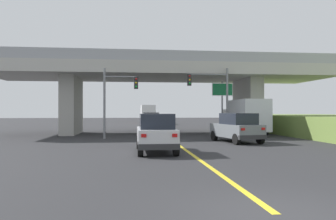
{
  "coord_description": "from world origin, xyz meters",
  "views": [
    {
      "loc": [
        -3.0,
        -6.52,
        2.14
      ],
      "look_at": [
        -0.3,
        17.57,
        2.25
      ],
      "focal_mm": 35.15,
      "sensor_mm": 36.0,
      "label": 1
    }
  ],
  "objects_px": {
    "suv_lead": "(156,133)",
    "highway_sign": "(222,95)",
    "suv_crossing": "(237,128)",
    "box_truck": "(246,117)",
    "sedan_oncoming": "(151,121)",
    "traffic_signal_nearside": "(214,92)",
    "traffic_signal_farside": "(116,94)",
    "semi_truck_distant": "(148,114)"
  },
  "relations": [
    {
      "from": "suv_crossing",
      "to": "box_truck",
      "type": "bearing_deg",
      "value": 54.39
    },
    {
      "from": "suv_lead",
      "to": "highway_sign",
      "type": "distance_m",
      "value": 13.65
    },
    {
      "from": "box_truck",
      "to": "traffic_signal_nearside",
      "type": "xyz_separation_m",
      "value": [
        -3.35,
        -1.61,
        2.11
      ]
    },
    {
      "from": "suv_crossing",
      "to": "traffic_signal_nearside",
      "type": "bearing_deg",
      "value": 82.71
    },
    {
      "from": "sedan_oncoming",
      "to": "traffic_signal_farside",
      "type": "relative_size",
      "value": 0.85
    },
    {
      "from": "semi_truck_distant",
      "to": "box_truck",
      "type": "bearing_deg",
      "value": -75.33
    },
    {
      "from": "suv_crossing",
      "to": "highway_sign",
      "type": "relative_size",
      "value": 0.98
    },
    {
      "from": "suv_crossing",
      "to": "traffic_signal_nearside",
      "type": "distance_m",
      "value": 5.72
    },
    {
      "from": "suv_crossing",
      "to": "semi_truck_distant",
      "type": "bearing_deg",
      "value": 86.14
    },
    {
      "from": "sedan_oncoming",
      "to": "highway_sign",
      "type": "xyz_separation_m",
      "value": [
        5.9,
        -9.16,
        2.61
      ]
    },
    {
      "from": "suv_lead",
      "to": "semi_truck_distant",
      "type": "relative_size",
      "value": 0.59
    },
    {
      "from": "suv_crossing",
      "to": "semi_truck_distant",
      "type": "relative_size",
      "value": 0.65
    },
    {
      "from": "suv_crossing",
      "to": "semi_truck_distant",
      "type": "distance_m",
      "value": 35.35
    },
    {
      "from": "sedan_oncoming",
      "to": "traffic_signal_farside",
      "type": "bearing_deg",
      "value": -106.33
    },
    {
      "from": "traffic_signal_farside",
      "to": "semi_truck_distant",
      "type": "xyz_separation_m",
      "value": [
        4.06,
        31.02,
        -1.82
      ]
    },
    {
      "from": "box_truck",
      "to": "traffic_signal_nearside",
      "type": "bearing_deg",
      "value": -154.29
    },
    {
      "from": "suv_lead",
      "to": "sedan_oncoming",
      "type": "xyz_separation_m",
      "value": [
        0.92,
        20.7,
        0.0
      ]
    },
    {
      "from": "suv_lead",
      "to": "suv_crossing",
      "type": "distance_m",
      "value": 7.79
    },
    {
      "from": "box_truck",
      "to": "traffic_signal_nearside",
      "type": "relative_size",
      "value": 1.17
    },
    {
      "from": "traffic_signal_farside",
      "to": "highway_sign",
      "type": "xyz_separation_m",
      "value": [
        9.31,
        2.5,
        0.11
      ]
    },
    {
      "from": "box_truck",
      "to": "sedan_oncoming",
      "type": "bearing_deg",
      "value": 131.63
    },
    {
      "from": "traffic_signal_nearside",
      "to": "sedan_oncoming",
      "type": "bearing_deg",
      "value": 113.83
    },
    {
      "from": "suv_lead",
      "to": "traffic_signal_nearside",
      "type": "bearing_deg",
      "value": 60.5
    },
    {
      "from": "suv_crossing",
      "to": "sedan_oncoming",
      "type": "height_order",
      "value": "same"
    },
    {
      "from": "semi_truck_distant",
      "to": "traffic_signal_farside",
      "type": "bearing_deg",
      "value": -97.45
    },
    {
      "from": "traffic_signal_farside",
      "to": "sedan_oncoming",
      "type": "bearing_deg",
      "value": 73.67
    },
    {
      "from": "traffic_signal_nearside",
      "to": "semi_truck_distant",
      "type": "bearing_deg",
      "value": 97.75
    },
    {
      "from": "traffic_signal_farside",
      "to": "traffic_signal_nearside",
      "type": "bearing_deg",
      "value": 6.69
    },
    {
      "from": "suv_lead",
      "to": "highway_sign",
      "type": "height_order",
      "value": "highway_sign"
    },
    {
      "from": "suv_crossing",
      "to": "traffic_signal_nearside",
      "type": "xyz_separation_m",
      "value": [
        -0.33,
        5.0,
        2.76
      ]
    },
    {
      "from": "suv_crossing",
      "to": "traffic_signal_farside",
      "type": "relative_size",
      "value": 0.86
    },
    {
      "from": "suv_crossing",
      "to": "box_truck",
      "type": "xyz_separation_m",
      "value": [
        3.02,
        6.62,
        0.64
      ]
    },
    {
      "from": "highway_sign",
      "to": "traffic_signal_nearside",
      "type": "bearing_deg",
      "value": -126.95
    },
    {
      "from": "suv_lead",
      "to": "traffic_signal_nearside",
      "type": "distance_m",
      "value": 11.81
    },
    {
      "from": "sedan_oncoming",
      "to": "semi_truck_distant",
      "type": "distance_m",
      "value": 19.37
    },
    {
      "from": "suv_crossing",
      "to": "box_truck",
      "type": "distance_m",
      "value": 7.3
    },
    {
      "from": "suv_lead",
      "to": "box_truck",
      "type": "xyz_separation_m",
      "value": [
        9.01,
        11.61,
        0.65
      ]
    },
    {
      "from": "suv_lead",
      "to": "semi_truck_distant",
      "type": "xyz_separation_m",
      "value": [
        1.56,
        40.05,
        0.67
      ]
    },
    {
      "from": "box_truck",
      "to": "traffic_signal_nearside",
      "type": "distance_m",
      "value": 4.28
    },
    {
      "from": "traffic_signal_farside",
      "to": "suv_crossing",
      "type": "bearing_deg",
      "value": -25.52
    },
    {
      "from": "traffic_signal_nearside",
      "to": "highway_sign",
      "type": "bearing_deg",
      "value": 53.05
    },
    {
      "from": "box_truck",
      "to": "traffic_signal_nearside",
      "type": "height_order",
      "value": "traffic_signal_nearside"
    }
  ]
}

